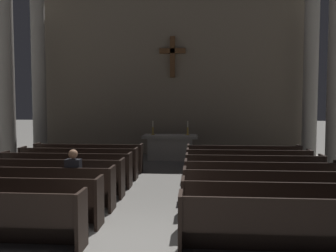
{
  "coord_description": "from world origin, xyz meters",
  "views": [
    {
      "loc": [
        0.99,
        -5.36,
        2.33
      ],
      "look_at": [
        0.0,
        7.69,
        1.45
      ],
      "focal_mm": 38.2,
      "sensor_mm": 36.0,
      "label": 1
    }
  ],
  "objects_px": {
    "pew_right_row_2": "(282,206)",
    "candlestick_left": "(153,130)",
    "column_right_fourth": "(311,72)",
    "pew_right_row_4": "(261,181)",
    "pew_right_row_7": "(243,159)",
    "pew_right_row_5": "(254,172)",
    "pew_right_row_6": "(248,165)",
    "column_left_fourth": "(39,74)",
    "pew_left_row_6": "(78,163)",
    "pew_left_row_7": "(89,158)",
    "pew_left_row_3": "(32,187)",
    "pew_left_row_4": "(51,177)",
    "pew_left_row_2": "(7,200)",
    "lone_worshipper": "(75,178)",
    "altar": "(170,147)",
    "candlestick_right": "(188,131)",
    "pew_left_row_5": "(66,169)",
    "pew_right_row_3": "(270,192)",
    "column_left_third": "(6,68)",
    "pew_right_row_1": "(299,227)"
  },
  "relations": [
    {
      "from": "pew_right_row_2",
      "to": "candlestick_left",
      "type": "xyz_separation_m",
      "value": [
        -3.24,
        7.88,
        0.71
      ]
    },
    {
      "from": "column_right_fourth",
      "to": "pew_right_row_4",
      "type": "bearing_deg",
      "value": -116.02
    },
    {
      "from": "pew_right_row_7",
      "to": "pew_right_row_5",
      "type": "bearing_deg",
      "value": -90.0
    },
    {
      "from": "pew_right_row_4",
      "to": "pew_right_row_6",
      "type": "xyz_separation_m",
      "value": [
        0.0,
        2.08,
        0.0
      ]
    },
    {
      "from": "pew_right_row_7",
      "to": "column_left_fourth",
      "type": "relative_size",
      "value": 0.5
    },
    {
      "from": "pew_left_row_6",
      "to": "pew_left_row_7",
      "type": "relative_size",
      "value": 1.0
    },
    {
      "from": "pew_left_row_3",
      "to": "pew_right_row_7",
      "type": "bearing_deg",
      "value": 39.25
    },
    {
      "from": "pew_left_row_4",
      "to": "pew_right_row_4",
      "type": "bearing_deg",
      "value": 0.0
    },
    {
      "from": "pew_left_row_2",
      "to": "lone_worshipper",
      "type": "distance_m",
      "value": 1.45
    },
    {
      "from": "lone_worshipper",
      "to": "pew_left_row_7",
      "type": "bearing_deg",
      "value": 102.92
    },
    {
      "from": "pew_left_row_4",
      "to": "pew_right_row_7",
      "type": "relative_size",
      "value": 1.0
    },
    {
      "from": "pew_left_row_7",
      "to": "altar",
      "type": "bearing_deg",
      "value": 46.59
    },
    {
      "from": "pew_left_row_7",
      "to": "pew_right_row_2",
      "type": "xyz_separation_m",
      "value": [
        5.08,
        -5.19,
        0.0
      ]
    },
    {
      "from": "column_right_fourth",
      "to": "candlestick_left",
      "type": "xyz_separation_m",
      "value": [
        -6.23,
        -0.31,
        -2.31
      ]
    },
    {
      "from": "candlestick_right",
      "to": "pew_left_row_6",
      "type": "bearing_deg",
      "value": -131.02
    },
    {
      "from": "pew_left_row_5",
      "to": "pew_right_row_6",
      "type": "height_order",
      "value": "same"
    },
    {
      "from": "column_left_fourth",
      "to": "column_right_fourth",
      "type": "xyz_separation_m",
      "value": [
        11.05,
        0.0,
        0.0
      ]
    },
    {
      "from": "pew_left_row_3",
      "to": "pew_right_row_7",
      "type": "relative_size",
      "value": 1.0
    },
    {
      "from": "pew_right_row_7",
      "to": "lone_worshipper",
      "type": "xyz_separation_m",
      "value": [
        -4.14,
        -4.12,
        0.22
      ]
    },
    {
      "from": "pew_right_row_3",
      "to": "lone_worshipper",
      "type": "relative_size",
      "value": 2.72
    },
    {
      "from": "pew_left_row_6",
      "to": "candlestick_right",
      "type": "distance_m",
      "value": 4.99
    },
    {
      "from": "pew_right_row_6",
      "to": "pew_left_row_6",
      "type": "bearing_deg",
      "value": 180.0
    },
    {
      "from": "pew_right_row_5",
      "to": "column_right_fourth",
      "type": "xyz_separation_m",
      "value": [
        2.98,
        5.07,
        3.02
      ]
    },
    {
      "from": "pew_left_row_6",
      "to": "pew_left_row_2",
      "type": "bearing_deg",
      "value": -90.0
    },
    {
      "from": "pew_right_row_6",
      "to": "column_left_fourth",
      "type": "height_order",
      "value": "column_left_fourth"
    },
    {
      "from": "pew_right_row_4",
      "to": "column_left_third",
      "type": "xyz_separation_m",
      "value": [
        -8.07,
        3.49,
        3.02
      ]
    },
    {
      "from": "pew_left_row_4",
      "to": "pew_right_row_1",
      "type": "bearing_deg",
      "value": -31.5
    },
    {
      "from": "pew_left_row_5",
      "to": "column_left_fourth",
      "type": "xyz_separation_m",
      "value": [
        -2.98,
        5.07,
        3.02
      ]
    },
    {
      "from": "pew_right_row_5",
      "to": "column_right_fourth",
      "type": "relative_size",
      "value": 0.5
    },
    {
      "from": "pew_left_row_4",
      "to": "column_left_fourth",
      "type": "xyz_separation_m",
      "value": [
        -2.98,
        6.11,
        3.02
      ]
    },
    {
      "from": "pew_right_row_2",
      "to": "lone_worshipper",
      "type": "distance_m",
      "value": 4.28
    },
    {
      "from": "pew_left_row_6",
      "to": "pew_right_row_6",
      "type": "height_order",
      "value": "same"
    },
    {
      "from": "pew_left_row_2",
      "to": "column_left_fourth",
      "type": "height_order",
      "value": "column_left_fourth"
    },
    {
      "from": "pew_left_row_3",
      "to": "pew_left_row_4",
      "type": "xyz_separation_m",
      "value": [
        0.0,
        1.04,
        0.0
      ]
    },
    {
      "from": "pew_left_row_4",
      "to": "pew_right_row_5",
      "type": "distance_m",
      "value": 5.19
    },
    {
      "from": "pew_right_row_1",
      "to": "pew_right_row_3",
      "type": "height_order",
      "value": "same"
    },
    {
      "from": "pew_left_row_2",
      "to": "candlestick_right",
      "type": "height_order",
      "value": "candlestick_right"
    },
    {
      "from": "pew_left_row_3",
      "to": "candlestick_right",
      "type": "bearing_deg",
      "value": 64.65
    },
    {
      "from": "altar",
      "to": "lone_worshipper",
      "type": "bearing_deg",
      "value": -103.22
    },
    {
      "from": "pew_right_row_7",
      "to": "pew_right_row_4",
      "type": "bearing_deg",
      "value": -90.0
    },
    {
      "from": "pew_right_row_1",
      "to": "pew_right_row_4",
      "type": "height_order",
      "value": "same"
    },
    {
      "from": "pew_left_row_6",
      "to": "candlestick_right",
      "type": "relative_size",
      "value": 6.38
    },
    {
      "from": "pew_right_row_1",
      "to": "pew_right_row_2",
      "type": "bearing_deg",
      "value": 90.0
    },
    {
      "from": "pew_right_row_4",
      "to": "column_right_fourth",
      "type": "bearing_deg",
      "value": 63.98
    },
    {
      "from": "pew_left_row_5",
      "to": "pew_right_row_7",
      "type": "distance_m",
      "value": 5.49
    },
    {
      "from": "pew_right_row_6",
      "to": "altar",
      "type": "bearing_deg",
      "value": 124.3
    },
    {
      "from": "pew_right_row_6",
      "to": "pew_right_row_7",
      "type": "height_order",
      "value": "same"
    },
    {
      "from": "pew_right_row_3",
      "to": "lone_worshipper",
      "type": "xyz_separation_m",
      "value": [
        -4.14,
        0.04,
        0.22
      ]
    },
    {
      "from": "pew_right_row_4",
      "to": "pew_right_row_2",
      "type": "bearing_deg",
      "value": -90.0
    },
    {
      "from": "pew_left_row_4",
      "to": "column_left_third",
      "type": "relative_size",
      "value": 0.5
    }
  ]
}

